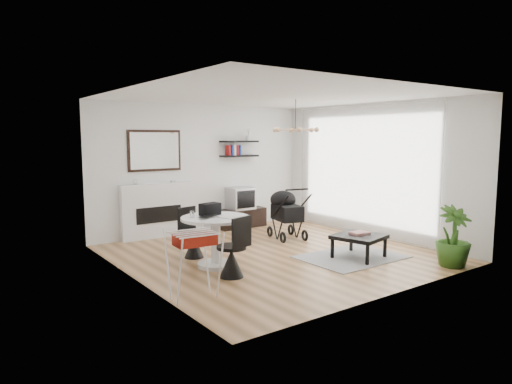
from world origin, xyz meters
TOP-DOWN VIEW (x-y plane):
  - floor at (0.00, 0.00)m, footprint 5.00×5.00m
  - ceiling at (0.00, 0.00)m, footprint 5.00×5.00m
  - wall_back at (0.00, 2.50)m, footprint 5.00×0.00m
  - wall_left at (-2.50, 0.00)m, footprint 0.00×5.00m
  - wall_right at (2.50, 0.00)m, footprint 0.00×5.00m
  - sheer_curtain at (2.40, 0.20)m, footprint 0.04×3.60m
  - fireplace at (-1.10, 2.42)m, footprint 1.50×0.17m
  - shelf_lower at (0.85, 2.37)m, footprint 0.90×0.25m
  - shelf_upper at (0.85, 2.37)m, footprint 0.90×0.25m
  - pendant_lamp at (0.70, 0.30)m, footprint 0.90×0.90m
  - tv_console at (0.85, 2.29)m, footprint 1.12×0.39m
  - crt_tv at (0.82, 2.29)m, footprint 0.56×0.48m
  - dining_table at (-1.22, -0.06)m, footprint 1.08×1.08m
  - laptop at (-1.33, -0.10)m, footprint 0.44×0.39m
  - black_bag at (-1.21, 0.13)m, footprint 0.34×0.24m
  - newspaper at (-1.03, -0.21)m, footprint 0.40×0.36m
  - drinking_glass at (-1.55, 0.10)m, footprint 0.06×0.06m
  - chair_far at (-1.25, 0.63)m, footprint 0.42×0.43m
  - chair_near at (-1.32, -0.68)m, footprint 0.46×0.48m
  - drying_rack at (-2.18, -1.13)m, footprint 0.61×0.58m
  - stroller at (0.97, 0.88)m, footprint 0.71×0.94m
  - rug at (0.92, -0.93)m, footprint 1.70×1.23m
  - coffee_table at (0.98, -1.03)m, footprint 0.90×0.90m
  - magazines at (1.02, -1.00)m, footprint 0.31×0.25m
  - potted_plant at (1.79, -2.22)m, footprint 0.66×0.66m

SIDE VIEW (x-z plane):
  - floor at x=0.00m, z-range 0.00..0.00m
  - rug at x=0.92m, z-range 0.00..0.01m
  - tv_console at x=0.85m, z-range 0.00..0.42m
  - chair_far at x=-1.25m, z-range -0.16..0.69m
  - chair_near at x=-1.32m, z-range -0.17..0.74m
  - coffee_table at x=0.98m, z-range 0.16..0.54m
  - magazines at x=1.02m, z-range 0.39..0.44m
  - drying_rack at x=-2.18m, z-range 0.02..0.88m
  - stroller at x=0.97m, z-range -0.08..0.99m
  - potted_plant at x=1.79m, z-range 0.00..0.95m
  - dining_table at x=-1.22m, z-range 0.13..0.91m
  - crt_tv at x=0.82m, z-range 0.42..0.91m
  - fireplace at x=-1.10m, z-range -0.39..1.77m
  - newspaper at x=-1.03m, z-range 0.79..0.80m
  - laptop at x=-1.33m, z-range 0.79..0.82m
  - drinking_glass at x=-1.55m, z-range 0.79..0.89m
  - black_bag at x=-1.21m, z-range 0.79..0.98m
  - wall_back at x=0.00m, z-range -1.15..3.85m
  - wall_left at x=-2.50m, z-range -1.15..3.85m
  - wall_right at x=2.50m, z-range -1.15..3.85m
  - sheer_curtain at x=2.40m, z-range 0.05..2.65m
  - shelf_lower at x=0.85m, z-range 1.58..1.62m
  - shelf_upper at x=0.85m, z-range 1.90..1.94m
  - pendant_lamp at x=0.70m, z-range 2.10..2.20m
  - ceiling at x=0.00m, z-range 2.70..2.70m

